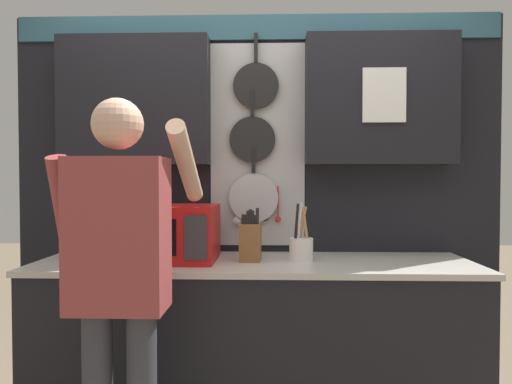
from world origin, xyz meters
name	(u,v)px	position (x,y,z in m)	size (l,w,h in m)	color
base_cabinet_counter	(254,347)	(0.00, 0.00, 0.45)	(2.29, 0.65, 0.91)	black
back_wall_unit	(256,162)	(0.00, 0.29, 1.45)	(2.86, 0.22, 2.31)	black
microwave	(168,233)	(-0.46, 0.01, 1.06)	(0.52, 0.41, 0.29)	red
knife_block	(250,241)	(-0.02, 0.01, 1.02)	(0.11, 0.15, 0.28)	brown
utensil_crock	(301,247)	(0.25, 0.01, 0.99)	(0.13, 0.13, 0.31)	white
person	(120,267)	(-0.52, -0.59, 0.99)	(0.54, 0.60, 1.66)	#383842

